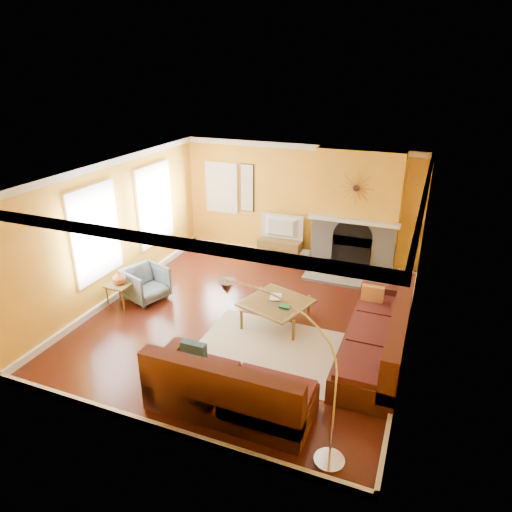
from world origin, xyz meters
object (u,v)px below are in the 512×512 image
at_px(side_table, 121,295).
at_px(arc_lamp, 284,377).
at_px(sectional_sofa, 297,333).
at_px(coffee_table, 276,312).
at_px(media_console, 280,250).
at_px(armchair, 146,284).

relative_size(side_table, arc_lamp, 0.23).
bearing_deg(sectional_sofa, coffee_table, 126.52).
relative_size(media_console, armchair, 1.35).
xyz_separation_m(coffee_table, side_table, (-2.92, -0.57, 0.04)).
bearing_deg(coffee_table, armchair, -177.24).
xyz_separation_m(media_console, side_table, (-2.11, -3.17, -0.03)).
distance_m(sectional_sofa, media_console, 3.79).
distance_m(media_console, armchair, 3.29).
relative_size(media_console, side_table, 2.03).
bearing_deg(armchair, coffee_table, -68.28).
relative_size(coffee_table, side_table, 2.15).
bearing_deg(side_table, media_console, 56.41).
distance_m(armchair, arc_lamp, 4.60).
distance_m(side_table, arc_lamp, 4.61).
bearing_deg(armchair, side_table, 167.85).
distance_m(coffee_table, armchair, 2.66).
height_order(sectional_sofa, arc_lamp, arc_lamp).
bearing_deg(armchair, sectional_sofa, -83.95).
xyz_separation_m(sectional_sofa, armchair, (-3.32, 0.76, -0.12)).
xyz_separation_m(sectional_sofa, side_table, (-3.58, 0.32, -0.21)).
distance_m(coffee_table, side_table, 2.98).
xyz_separation_m(media_console, arc_lamp, (1.87, -5.36, 0.80)).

